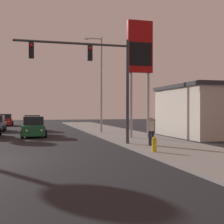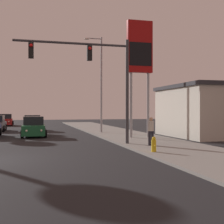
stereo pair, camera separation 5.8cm
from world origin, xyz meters
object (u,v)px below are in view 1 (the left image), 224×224
Objects in this scene: fire_hydrant at (154,144)px; street_lamp at (100,80)px; car_silver at (32,124)px; pedestrian_on_sidewalk at (151,130)px; car_red at (5,120)px; traffic_light_mast at (97,69)px; gas_station_sign at (140,53)px; car_green at (34,127)px.

street_lamp is at bearing 88.40° from fire_hydrant.
pedestrian_on_sidewalk is at bearing 109.47° from car_silver.
street_lamp is at bearing 115.85° from car_red.
traffic_light_mast is 6.25m from fire_hydrant.
car_silver is at bearing 111.17° from pedestrian_on_sidewalk.
traffic_light_mast is (7.38, -28.65, 3.95)m from car_red.
traffic_light_mast is 0.78× the size of gas_station_sign.
fire_hydrant is at bearing -91.60° from street_lamp.
gas_station_sign is (11.64, -24.56, 5.86)m from car_red.
pedestrian_on_sidewalk is at bearing 70.91° from fire_hydrant.
car_green is 5.70× the size of fire_hydrant.
fire_hydrant is (5.72, -12.37, -0.27)m from car_green.
pedestrian_on_sidewalk is at bearing 126.07° from car_green.
pedestrian_on_sidewalk is (3.01, -1.40, -3.67)m from traffic_light_mast.
fire_hydrant is 2.94m from pedestrian_on_sidewalk.
car_green is 20.74m from car_red.
car_red is at bearing 106.08° from fire_hydrant.
street_lamp is at bearing 92.69° from pedestrian_on_sidewalk.
car_green is 10.69m from gas_station_sign.
car_red is at bearing -78.24° from car_green.
traffic_light_mast reaches higher than car_silver.
car_silver is 0.48× the size of gas_station_sign.
car_silver is at bearing 103.13° from traffic_light_mast.
car_red is 31.79m from pedestrian_on_sidewalk.
car_green is at bearing 88.97° from car_silver.
street_lamp reaches higher than fire_hydrant.
fire_hydrant is at bearing -104.96° from gas_station_sign.
fire_hydrant is (2.07, -4.13, -4.22)m from traffic_light_mast.
gas_station_sign reaches higher than car_green.
gas_station_sign is (8.01, -11.96, 5.86)m from car_silver.
car_green is 13.63m from fire_hydrant.
street_lamp is (6.12, 1.95, 4.36)m from car_green.
traffic_light_mast is at bearing 115.32° from car_green.
traffic_light_mast is at bearing -103.60° from street_lamp.
pedestrian_on_sidewalk is (0.54, -11.59, -4.08)m from street_lamp.
fire_hydrant is at bearing -109.09° from pedestrian_on_sidewalk.
pedestrian_on_sidewalk reaches higher than car_silver.
car_red is 27.80m from gas_station_sign.
car_green is 0.62× the size of traffic_light_mast.
gas_station_sign is at bearing 113.13° from car_red.
traffic_light_mast is 0.78× the size of street_lamp.
pedestrian_on_sidewalk reaches higher than car_green.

